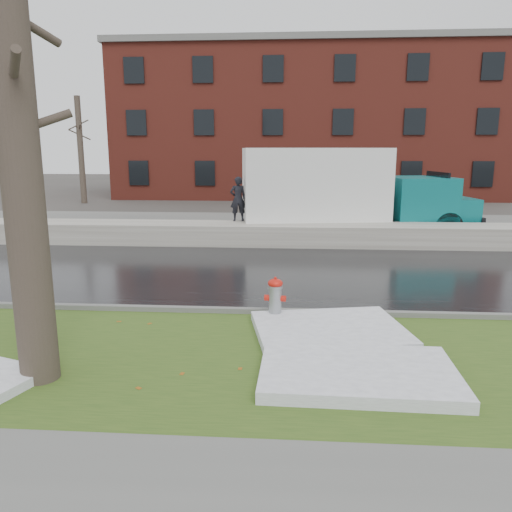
# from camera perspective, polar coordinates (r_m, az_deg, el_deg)

# --- Properties ---
(ground) EXTENTS (120.00, 120.00, 0.00)m
(ground) POSITION_cam_1_polar(r_m,az_deg,el_deg) (9.29, -2.67, -8.68)
(ground) COLOR #47423D
(ground) RESTS_ON ground
(verge) EXTENTS (60.00, 4.50, 0.04)m
(verge) POSITION_cam_1_polar(r_m,az_deg,el_deg) (8.13, -3.71, -11.65)
(verge) COLOR #304B19
(verge) RESTS_ON ground
(road) EXTENTS (60.00, 7.00, 0.03)m
(road) POSITION_cam_1_polar(r_m,az_deg,el_deg) (13.57, -0.46, -1.91)
(road) COLOR black
(road) RESTS_ON ground
(parking_lot) EXTENTS (60.00, 9.00, 0.03)m
(parking_lot) POSITION_cam_1_polar(r_m,az_deg,el_deg) (21.89, 1.29, 3.44)
(parking_lot) COLOR slate
(parking_lot) RESTS_ON ground
(curb) EXTENTS (60.00, 0.15, 0.14)m
(curb) POSITION_cam_1_polar(r_m,az_deg,el_deg) (10.20, -2.02, -6.34)
(curb) COLOR slate
(curb) RESTS_ON ground
(snowbank) EXTENTS (60.00, 1.60, 0.75)m
(snowbank) POSITION_cam_1_polar(r_m,az_deg,el_deg) (17.60, 0.61, 2.52)
(snowbank) COLOR #BCB8AB
(snowbank) RESTS_ON ground
(brick_building) EXTENTS (26.00, 12.00, 10.00)m
(brick_building) POSITION_cam_1_polar(r_m,az_deg,el_deg) (38.67, 5.65, 14.52)
(brick_building) COLOR maroon
(brick_building) RESTS_ON ground
(bg_tree_left) EXTENTS (1.40, 1.62, 6.50)m
(bg_tree_left) POSITION_cam_1_polar(r_m,az_deg,el_deg) (33.29, -19.41, 11.45)
(bg_tree_left) COLOR brown
(bg_tree_left) RESTS_ON ground
(bg_tree_center) EXTENTS (1.40, 1.62, 6.50)m
(bg_tree_center) POSITION_cam_1_polar(r_m,az_deg,el_deg) (35.33, -7.61, 12.01)
(bg_tree_center) COLOR brown
(bg_tree_center) RESTS_ON ground
(fire_hydrant) EXTENTS (0.43, 0.37, 0.87)m
(fire_hydrant) POSITION_cam_1_polar(r_m,az_deg,el_deg) (9.64, 2.21, -4.74)
(fire_hydrant) COLOR gray
(fire_hydrant) RESTS_ON verge
(tree) EXTENTS (1.29, 1.46, 6.78)m
(tree) POSITION_cam_1_polar(r_m,az_deg,el_deg) (7.41, -25.57, 12.21)
(tree) COLOR brown
(tree) RESTS_ON verge
(box_truck) EXTENTS (10.20, 3.52, 3.36)m
(box_truck) POSITION_cam_1_polar(r_m,az_deg,el_deg) (19.10, 9.85, 7.34)
(box_truck) COLOR black
(box_truck) RESTS_ON ground
(worker) EXTENTS (0.65, 0.50, 1.60)m
(worker) POSITION_cam_1_polar(r_m,az_deg,el_deg) (18.11, -2.07, 6.53)
(worker) COLOR black
(worker) RESTS_ON snowbank
(snow_patch_near) EXTENTS (2.93, 2.46, 0.16)m
(snow_patch_near) POSITION_cam_1_polar(r_m,az_deg,el_deg) (9.12, 8.39, -8.39)
(snow_patch_near) COLOR white
(snow_patch_near) RESTS_ON verge
(snow_patch_side) EXTENTS (2.84, 1.87, 0.18)m
(snow_patch_side) POSITION_cam_1_polar(r_m,az_deg,el_deg) (7.53, 11.56, -12.98)
(snow_patch_side) COLOR white
(snow_patch_side) RESTS_ON verge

